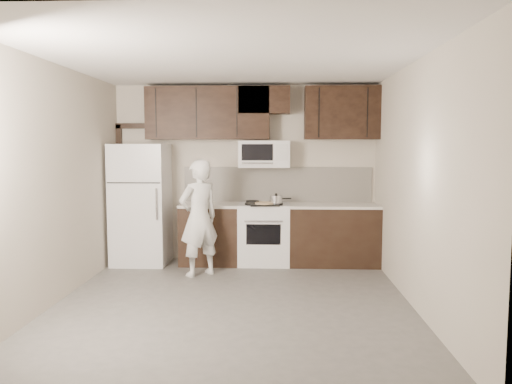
# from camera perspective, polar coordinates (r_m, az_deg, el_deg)

# --- Properties ---
(floor) EXTENTS (4.50, 4.50, 0.00)m
(floor) POSITION_cam_1_polar(r_m,az_deg,el_deg) (5.77, -2.67, -12.65)
(floor) COLOR #555350
(floor) RESTS_ON ground
(back_wall) EXTENTS (4.00, 0.00, 4.00)m
(back_wall) POSITION_cam_1_polar(r_m,az_deg,el_deg) (7.74, -1.23, 2.16)
(back_wall) COLOR #B8AE9C
(back_wall) RESTS_ON ground
(ceiling) EXTENTS (4.50, 4.50, 0.00)m
(ceiling) POSITION_cam_1_polar(r_m,az_deg,el_deg) (5.56, -2.80, 14.85)
(ceiling) COLOR white
(ceiling) RESTS_ON back_wall
(counter_run) EXTENTS (2.95, 0.64, 0.91)m
(counter_run) POSITION_cam_1_polar(r_m,az_deg,el_deg) (7.52, 3.24, -4.80)
(counter_run) COLOR black
(counter_run) RESTS_ON floor
(stove) EXTENTS (0.76, 0.66, 0.94)m
(stove) POSITION_cam_1_polar(r_m,az_deg,el_deg) (7.52, 0.92, -4.76)
(stove) COLOR white
(stove) RESTS_ON floor
(backsplash) EXTENTS (2.90, 0.02, 0.54)m
(backsplash) POSITION_cam_1_polar(r_m,az_deg,el_deg) (7.73, 2.48, 0.89)
(backsplash) COLOR silver
(backsplash) RESTS_ON counter_run
(upper_cabinets) EXTENTS (3.48, 0.35, 0.78)m
(upper_cabinets) POSITION_cam_1_polar(r_m,az_deg,el_deg) (7.56, 0.27, 9.15)
(upper_cabinets) COLOR black
(upper_cabinets) RESTS_ON back_wall
(microwave) EXTENTS (0.76, 0.42, 0.40)m
(microwave) POSITION_cam_1_polar(r_m,az_deg,el_deg) (7.52, 0.96, 4.35)
(microwave) COLOR white
(microwave) RESTS_ON upper_cabinets
(refrigerator) EXTENTS (0.80, 0.76, 1.80)m
(refrigerator) POSITION_cam_1_polar(r_m,az_deg,el_deg) (7.68, -13.01, -1.37)
(refrigerator) COLOR white
(refrigerator) RESTS_ON floor
(door_trim) EXTENTS (0.50, 0.08, 2.12)m
(door_trim) POSITION_cam_1_polar(r_m,az_deg,el_deg) (8.06, -14.99, 1.38)
(door_trim) COLOR black
(door_trim) RESTS_ON floor
(saucepan) EXTENTS (0.32, 0.18, 0.18)m
(saucepan) POSITION_cam_1_polar(r_m,az_deg,el_deg) (7.30, 2.33, -0.94)
(saucepan) COLOR silver
(saucepan) RESTS_ON stove
(baking_tray) EXTENTS (0.44, 0.34, 0.02)m
(baking_tray) POSITION_cam_1_polar(r_m,az_deg,el_deg) (7.27, 0.99, -1.44)
(baking_tray) COLOR black
(baking_tray) RESTS_ON counter_run
(pizza) EXTENTS (0.30, 0.30, 0.02)m
(pizza) POSITION_cam_1_polar(r_m,az_deg,el_deg) (7.27, 0.99, -1.28)
(pizza) COLOR beige
(pizza) RESTS_ON baking_tray
(person) EXTENTS (0.69, 0.66, 1.60)m
(person) POSITION_cam_1_polar(r_m,az_deg,el_deg) (6.84, -6.53, -2.95)
(person) COLOR silver
(person) RESTS_ON floor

